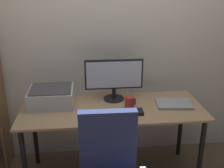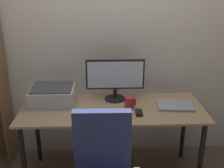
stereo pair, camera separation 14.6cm
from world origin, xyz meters
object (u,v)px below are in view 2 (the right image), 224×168
desk (112,116)px  laptop (175,105)px  mouse (139,113)px  keyboard (115,114)px  coffee_mug (130,103)px  printer (53,95)px  monitor (115,77)px

desk → laptop: (0.57, 0.00, 0.10)m
desk → mouse: (0.22, -0.14, 0.10)m
mouse → laptop: bearing=23.5°
mouse → keyboard: bearing=-178.4°
coffee_mug → printer: 0.72m
coffee_mug → printer: bearing=168.2°
laptop → mouse: bearing=-152.1°
keyboard → mouse: 0.21m
desk → printer: bearing=166.9°
keyboard → laptop: size_ratio=0.91×
desk → laptop: laptop is taller
desk → laptop: bearing=0.1°
mouse → coffee_mug: coffee_mug is taller
laptop → printer: (-1.13, 0.13, 0.07)m
monitor → laptop: (0.54, -0.18, -0.22)m
printer → desk: bearing=-13.1°
coffee_mug → printer: printer is taller
desk → coffee_mug: coffee_mug is taller
monitor → printer: size_ratio=1.37×
coffee_mug → desk: bearing=172.8°
desk → monitor: bearing=79.3°
laptop → printer: bearing=179.0°
desk → monitor: 0.37m
printer → monitor: bearing=5.6°
coffee_mug → laptop: (0.42, 0.02, -0.04)m
keyboard → coffee_mug: 0.19m
monitor → desk: bearing=-100.7°
keyboard → printer: size_ratio=0.72×
desk → mouse: size_ratio=17.23×
monitor → coffee_mug: (0.12, -0.21, -0.18)m
mouse → coffee_mug: size_ratio=0.88×
keyboard → coffee_mug: coffee_mug is taller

